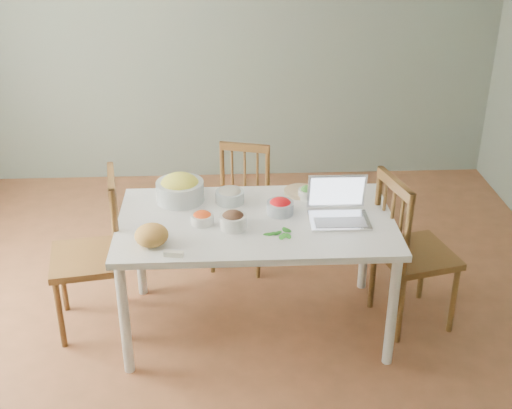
{
  "coord_description": "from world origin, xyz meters",
  "views": [
    {
      "loc": [
        0.03,
        -3.48,
        2.7
      ],
      "look_at": [
        0.21,
        0.11,
        0.88
      ],
      "focal_mm": 47.54,
      "sensor_mm": 36.0,
      "label": 1
    }
  ],
  "objects_px": {
    "laptop": "(340,203)",
    "bowl_squash": "(180,188)",
    "dining_table": "(256,274)",
    "chair_right": "(416,251)",
    "bread_boule": "(152,235)",
    "chair_left": "(86,255)",
    "chair_far": "(240,210)"
  },
  "relations": [
    {
      "from": "laptop",
      "to": "bowl_squash",
      "type": "bearing_deg",
      "value": 161.37
    },
    {
      "from": "dining_table",
      "to": "laptop",
      "type": "xyz_separation_m",
      "value": [
        0.49,
        -0.06,
        0.51
      ]
    },
    {
      "from": "chair_right",
      "to": "bread_boule",
      "type": "distance_m",
      "value": 1.67
    },
    {
      "from": "dining_table",
      "to": "laptop",
      "type": "relative_size",
      "value": 4.66
    },
    {
      "from": "chair_left",
      "to": "chair_right",
      "type": "relative_size",
      "value": 1.01
    },
    {
      "from": "chair_far",
      "to": "bread_boule",
      "type": "bearing_deg",
      "value": -101.47
    },
    {
      "from": "chair_far",
      "to": "laptop",
      "type": "height_order",
      "value": "laptop"
    },
    {
      "from": "laptop",
      "to": "dining_table",
      "type": "bearing_deg",
      "value": 174.11
    },
    {
      "from": "chair_left",
      "to": "bowl_squash",
      "type": "height_order",
      "value": "chair_left"
    },
    {
      "from": "chair_far",
      "to": "bowl_squash",
      "type": "bearing_deg",
      "value": -113.25
    },
    {
      "from": "chair_left",
      "to": "bread_boule",
      "type": "xyz_separation_m",
      "value": [
        0.45,
        -0.34,
        0.32
      ]
    },
    {
      "from": "chair_right",
      "to": "bread_boule",
      "type": "bearing_deg",
      "value": 86.35
    },
    {
      "from": "bread_boule",
      "to": "bowl_squash",
      "type": "distance_m",
      "value": 0.57
    },
    {
      "from": "bowl_squash",
      "to": "bread_boule",
      "type": "bearing_deg",
      "value": -103.45
    },
    {
      "from": "chair_far",
      "to": "chair_left",
      "type": "relative_size",
      "value": 0.86
    },
    {
      "from": "chair_left",
      "to": "bowl_squash",
      "type": "xyz_separation_m",
      "value": [
        0.59,
        0.21,
        0.35
      ]
    },
    {
      "from": "bowl_squash",
      "to": "laptop",
      "type": "height_order",
      "value": "laptop"
    },
    {
      "from": "chair_far",
      "to": "bowl_squash",
      "type": "xyz_separation_m",
      "value": [
        -0.39,
        -0.49,
        0.42
      ]
    },
    {
      "from": "dining_table",
      "to": "chair_right",
      "type": "relative_size",
      "value": 1.61
    },
    {
      "from": "chair_right",
      "to": "laptop",
      "type": "height_order",
      "value": "chair_right"
    },
    {
      "from": "chair_right",
      "to": "laptop",
      "type": "relative_size",
      "value": 2.9
    },
    {
      "from": "chair_far",
      "to": "chair_right",
      "type": "xyz_separation_m",
      "value": [
        1.09,
        -0.74,
        0.07
      ]
    },
    {
      "from": "dining_table",
      "to": "chair_far",
      "type": "bearing_deg",
      "value": 95.96
    },
    {
      "from": "chair_far",
      "to": "bread_boule",
      "type": "xyz_separation_m",
      "value": [
        -0.52,
        -1.04,
        0.39
      ]
    },
    {
      "from": "chair_far",
      "to": "laptop",
      "type": "bearing_deg",
      "value": -40.05
    },
    {
      "from": "chair_left",
      "to": "bowl_squash",
      "type": "distance_m",
      "value": 0.71
    },
    {
      "from": "dining_table",
      "to": "bread_boule",
      "type": "bearing_deg",
      "value": -155.41
    },
    {
      "from": "bread_boule",
      "to": "dining_table",
      "type": "bearing_deg",
      "value": 24.59
    },
    {
      "from": "chair_left",
      "to": "chair_right",
      "type": "xyz_separation_m",
      "value": [
        2.06,
        -0.05,
        -0.0
      ]
    },
    {
      "from": "chair_right",
      "to": "bowl_squash",
      "type": "relative_size",
      "value": 3.44
    },
    {
      "from": "chair_left",
      "to": "dining_table",
      "type": "bearing_deg",
      "value": 77.17
    },
    {
      "from": "chair_left",
      "to": "chair_right",
      "type": "height_order",
      "value": "chair_left"
    }
  ]
}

